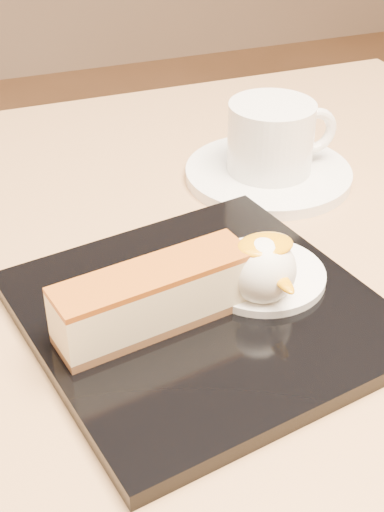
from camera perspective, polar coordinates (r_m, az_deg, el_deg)
name	(u,v)px	position (r m, az deg, el deg)	size (l,w,h in m)	color
table	(202,457)	(0.60, 0.82, -15.80)	(0.80, 0.80, 0.72)	black
dessert_plate	(203,314)	(0.48, 0.86, -4.63)	(0.22, 0.22, 0.01)	black
cheesecake	(154,297)	(0.45, -3.04, -3.31)	(0.13, 0.06, 0.04)	brown
cream_smear	(261,275)	(0.50, 5.56, -1.52)	(0.09, 0.09, 0.01)	white
ice_cream_scoop	(262,270)	(0.47, 5.64, -1.10)	(0.05, 0.05, 0.05)	white
mango_sauce	(265,245)	(0.46, 5.88, 0.88)	(0.04, 0.03, 0.01)	orange
mint_sprig	(209,260)	(0.51, 1.38, -0.30)	(0.04, 0.03, 0.00)	#2D8A40
saucer	(268,174)	(0.65, 6.12, 6.57)	(0.15, 0.15, 0.01)	white
coffee_cup	(273,136)	(0.64, 6.48, 9.54)	(0.10, 0.08, 0.06)	white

